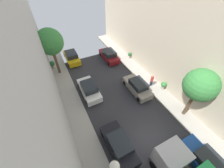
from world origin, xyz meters
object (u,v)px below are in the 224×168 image
object	(u,v)px
potted_plant_1	(52,64)
street_tree_1	(200,85)
parked_car_left_4	(72,57)
parked_car_right_4	(109,55)
street_tree_0	(50,42)
potted_plant_0	(130,55)
parked_car_left_2	(119,145)
parked_car_right_2	(206,162)
potted_plant_2	(164,85)
pedestrian	(152,80)
parked_car_right_3	(137,87)
parked_car_left_3	(89,89)

from	to	relation	value
potted_plant_1	street_tree_1	bearing A→B (deg)	-53.37
parked_car_left_4	parked_car_right_4	bearing A→B (deg)	-22.83
street_tree_0	potted_plant_0	bearing A→B (deg)	-6.87
parked_car_left_2	street_tree_1	distance (m)	8.63
parked_car_right_2	potted_plant_2	xyz separation A→B (m)	(2.97, 8.14, 0.04)
parked_car_left_2	pedestrian	distance (m)	8.95
potted_plant_1	potted_plant_2	distance (m)	15.71
parked_car_right_2	parked_car_right_3	xyz separation A→B (m)	(0.00, 9.41, 0.00)
parked_car_right_3	potted_plant_0	bearing A→B (deg)	65.40
potted_plant_0	potted_plant_2	xyz separation A→B (m)	(-0.03, -7.81, 0.08)
parked_car_left_2	parked_car_right_4	bearing A→B (deg)	67.36
parked_car_left_3	street_tree_1	size ratio (longest dim) A/B	0.74
parked_car_left_4	street_tree_1	distance (m)	17.48
parked_car_left_4	street_tree_1	size ratio (longest dim) A/B	0.74
parked_car_left_2	street_tree_0	distance (m)	13.81
parked_car_right_3	potted_plant_2	world-z (taller)	parked_car_right_3
pedestrian	parked_car_right_4	bearing A→B (deg)	104.20
parked_car_left_2	potted_plant_2	xyz separation A→B (m)	(8.37, 3.86, 0.04)
parked_car_left_4	parked_car_right_3	size ratio (longest dim) A/B	1.00
parked_car_left_3	parked_car_left_4	bearing A→B (deg)	90.00
parked_car_right_4	potted_plant_0	bearing A→B (deg)	-23.06
parked_car_right_4	pedestrian	distance (m)	8.21
parked_car_right_3	parked_car_right_4	bearing A→B (deg)	90.00
parked_car_left_2	parked_car_right_2	bearing A→B (deg)	-38.41
parked_car_left_4	pedestrian	world-z (taller)	pedestrian
potted_plant_1	street_tree_0	bearing A→B (deg)	-69.28
potted_plant_0	potted_plant_2	size ratio (longest dim) A/B	0.88
parked_car_right_4	street_tree_0	bearing A→B (deg)	179.81
parked_car_right_2	potted_plant_2	world-z (taller)	parked_car_right_2
parked_car_left_3	parked_car_right_4	size ratio (longest dim) A/B	1.00
parked_car_left_4	parked_car_right_4	xyz separation A→B (m)	(5.40, -2.27, 0.00)
street_tree_0	pedestrian	bearing A→B (deg)	-39.08
parked_car_right_3	pedestrian	world-z (taller)	pedestrian
parked_car_left_4	parked_car_left_3	bearing A→B (deg)	-90.00
potted_plant_2	parked_car_left_3	bearing A→B (deg)	157.25
parked_car_left_3	potted_plant_2	xyz separation A→B (m)	(8.37, -3.51, 0.04)
potted_plant_2	potted_plant_1	bearing A→B (deg)	136.60
parked_car_left_4	parked_car_right_3	world-z (taller)	same
parked_car_left_2	parked_car_right_4	xyz separation A→B (m)	(5.40, 12.95, 0.00)
parked_car_right_3	street_tree_1	xyz separation A→B (m)	(2.44, -5.11, 3.60)
parked_car_left_3	parked_car_right_4	xyz separation A→B (m)	(5.40, 5.58, 0.00)
parked_car_left_4	parked_car_right_3	bearing A→B (deg)	-61.86
street_tree_0	street_tree_1	xyz separation A→B (m)	(10.25, -12.96, -0.46)
street_tree_1	parked_car_left_4	bearing A→B (deg)	117.26
parked_car_left_3	potted_plant_1	world-z (taller)	parked_car_left_3
parked_car_left_3	street_tree_0	size ratio (longest dim) A/B	0.67
potted_plant_2	parked_car_right_2	bearing A→B (deg)	-110.04
parked_car_left_3	street_tree_0	world-z (taller)	street_tree_0
pedestrian	potted_plant_0	size ratio (longest dim) A/B	1.85
parked_car_right_2	pedestrian	size ratio (longest dim) A/B	2.44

